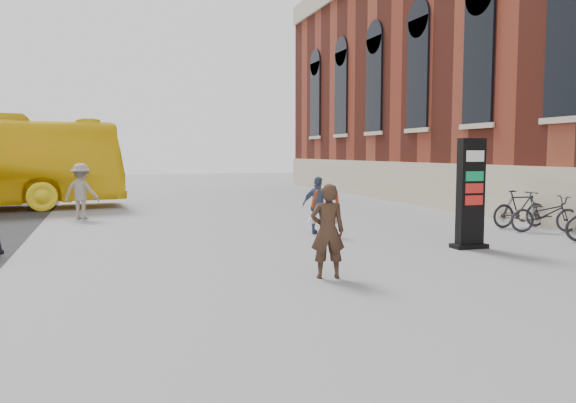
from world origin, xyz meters
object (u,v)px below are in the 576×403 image
object	(u,v)px
info_pylon	(470,194)
bike_6	(545,214)
woman	(328,230)
bike_7	(520,209)
pedestrian_c	(319,205)
pedestrian_b	(81,191)

from	to	relation	value
info_pylon	bike_6	xyz separation A→B (m)	(3.62, 1.59, -0.76)
woman	bike_7	xyz separation A→B (m)	(7.94, 4.45, -0.30)
woman	bike_6	distance (m)	8.66
pedestrian_c	bike_6	world-z (taller)	pedestrian_c
pedestrian_b	pedestrian_c	size ratio (longest dim) A/B	1.18
woman	bike_6	size ratio (longest dim) A/B	0.86
bike_6	woman	bearing A→B (deg)	129.26
bike_7	pedestrian_b	bearing A→B (deg)	64.27
pedestrian_c	bike_6	distance (m)	6.36
woman	bike_6	bearing A→B (deg)	-142.86
pedestrian_b	info_pylon	bearing A→B (deg)	160.68
pedestrian_c	bike_7	xyz separation A→B (m)	(6.16, -0.59, -0.23)
info_pylon	bike_7	distance (m)	4.50
info_pylon	pedestrian_c	size ratio (longest dim) A/B	1.62
pedestrian_c	bike_7	size ratio (longest dim) A/B	0.85
woman	pedestrian_c	distance (m)	5.34
info_pylon	pedestrian_b	bearing A→B (deg)	136.46
info_pylon	pedestrian_c	xyz separation A→B (m)	(-2.53, 3.16, -0.49)
bike_6	bike_7	distance (m)	0.99
woman	bike_6	xyz separation A→B (m)	(7.94, 3.46, -0.35)
pedestrian_c	bike_6	size ratio (longest dim) A/B	0.81
woman	bike_7	bearing A→B (deg)	-137.14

